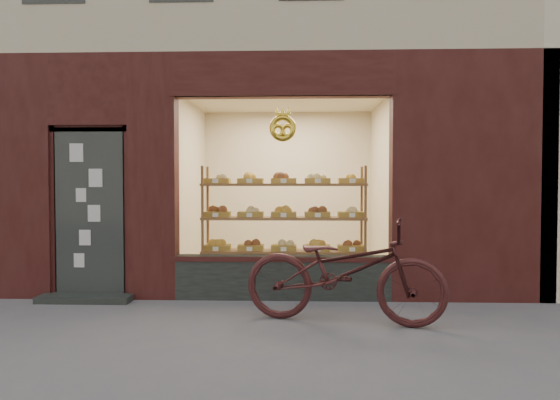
{
  "coord_description": "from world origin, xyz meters",
  "views": [
    {
      "loc": [
        0.63,
        -4.16,
        1.46
      ],
      "look_at": [
        0.42,
        2.0,
        1.26
      ],
      "focal_mm": 32.0,
      "sensor_mm": 36.0,
      "label": 1
    }
  ],
  "objects": [
    {
      "name": "display_shelf",
      "position": [
        0.45,
        2.55,
        0.88
      ],
      "size": [
        2.2,
        0.45,
        1.7
      ],
      "color": "brown",
      "rests_on": "ground"
    },
    {
      "name": "bicycle",
      "position": [
        1.12,
        1.06,
        0.55
      ],
      "size": [
        2.21,
        1.16,
        1.1
      ],
      "primitive_type": "imported",
      "rotation": [
        0.0,
        0.0,
        1.36
      ],
      "color": "#361516",
      "rests_on": "ground"
    },
    {
      "name": "ground",
      "position": [
        0.0,
        0.0,
        0.0
      ],
      "size": [
        90.0,
        90.0,
        0.0
      ],
      "primitive_type": "plane",
      "color": "#5D5D5D"
    }
  ]
}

